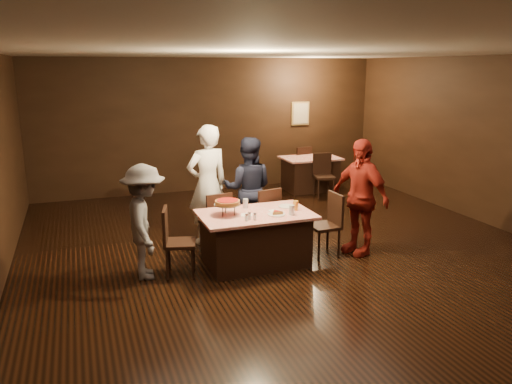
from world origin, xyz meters
TOP-DOWN VIEW (x-y plane):
  - room at (0.00, 0.01)m, footprint 10.00×10.04m
  - main_table at (-0.64, 0.30)m, footprint 1.60×1.00m
  - back_table at (2.09, 4.13)m, footprint 1.30×0.90m
  - chair_far_left at (-1.04, 1.05)m, footprint 0.47×0.47m
  - chair_far_right at (-0.24, 1.05)m, footprint 0.50×0.50m
  - chair_end_left at (-1.74, 0.30)m, footprint 0.51×0.51m
  - chair_end_right at (0.46, 0.30)m, footprint 0.43×0.43m
  - chair_back_near at (2.09, 3.43)m, footprint 0.49×0.49m
  - chair_back_far at (2.09, 4.73)m, footprint 0.49×0.49m
  - diner_white_jacket at (-1.04, 1.45)m, footprint 0.78×0.60m
  - diner_navy_hoodie at (-0.36, 1.42)m, footprint 1.01×0.92m
  - diner_grey_knit at (-2.18, 0.38)m, footprint 0.65×1.05m
  - diner_red_shirt at (1.00, 0.20)m, footprint 0.72×1.12m
  - pizza_stand at (-1.04, 0.35)m, footprint 0.38×0.38m
  - plate_with_slice at (-0.39, 0.12)m, footprint 0.25×0.25m
  - plate_empty at (-0.09, 0.45)m, footprint 0.25×0.25m
  - glass_front_right at (-0.19, 0.05)m, footprint 0.08×0.08m
  - glass_amber at (-0.04, 0.25)m, footprint 0.08×0.08m
  - glass_back at (-0.69, 0.60)m, footprint 0.08×0.08m
  - condiments at (-0.82, 0.02)m, footprint 0.17×0.10m
  - napkin_center at (-0.34, 0.30)m, footprint 0.19×0.19m
  - napkin_left at (-0.79, 0.25)m, footprint 0.21×0.21m

SIDE VIEW (x-z plane):
  - main_table at x=-0.64m, z-range 0.00..0.77m
  - back_table at x=2.09m, z-range 0.00..0.77m
  - chair_far_left at x=-1.04m, z-range 0.00..0.95m
  - chair_far_right at x=-0.24m, z-range 0.00..0.95m
  - chair_end_left at x=-1.74m, z-range 0.00..0.95m
  - chair_end_right at x=0.46m, z-range 0.00..0.95m
  - chair_back_near at x=2.09m, z-range 0.00..0.95m
  - chair_back_far at x=2.09m, z-range 0.00..0.95m
  - napkin_center at x=-0.34m, z-range 0.77..0.78m
  - napkin_left at x=-0.79m, z-range 0.77..0.78m
  - plate_empty at x=-0.09m, z-range 0.77..0.78m
  - diner_grey_knit at x=-2.18m, z-range 0.00..1.56m
  - plate_with_slice at x=-0.39m, z-range 0.76..0.83m
  - condiments at x=-0.82m, z-range 0.77..0.87m
  - glass_front_right at x=-0.19m, z-range 0.77..0.91m
  - glass_amber at x=-0.04m, z-range 0.77..0.91m
  - glass_back at x=-0.69m, z-range 0.77..0.91m
  - diner_navy_hoodie at x=-0.36m, z-range 0.00..1.70m
  - diner_red_shirt at x=1.00m, z-range 0.00..1.77m
  - pizza_stand at x=-1.04m, z-range 0.84..1.06m
  - diner_white_jacket at x=-1.04m, z-range 0.00..1.93m
  - room at x=0.00m, z-range 0.63..3.65m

